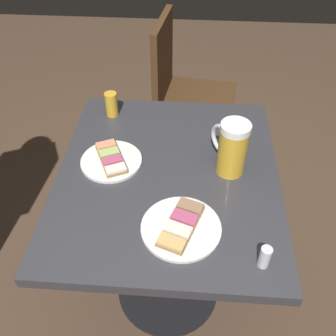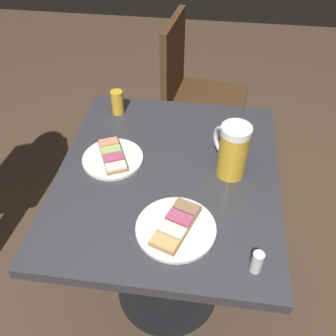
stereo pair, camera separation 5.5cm
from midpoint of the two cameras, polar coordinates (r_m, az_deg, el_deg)
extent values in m
plane|color=#4C3828|center=(1.77, 0.93, -17.72)|extent=(6.00, 6.00, 0.00)
cylinder|color=black|center=(1.76, 0.93, -17.60)|extent=(0.44, 0.44, 0.01)
cylinder|color=black|center=(1.46, 1.09, -10.93)|extent=(0.09, 0.09, 0.69)
cube|color=#333338|center=(1.20, 1.30, -1.35)|extent=(0.69, 0.80, 0.04)
cylinder|color=white|center=(1.04, 2.72, -9.15)|extent=(0.22, 0.22, 0.01)
cube|color=#9E7547|center=(0.99, 1.05, -11.46)|extent=(0.08, 0.06, 0.01)
cube|color=#E5B266|center=(0.98, 1.06, -11.13)|extent=(0.08, 0.06, 0.01)
cube|color=#9E7547|center=(1.02, 2.19, -9.65)|extent=(0.08, 0.06, 0.01)
cube|color=white|center=(1.01, 2.21, -9.31)|extent=(0.08, 0.06, 0.01)
cube|color=#9E7547|center=(1.04, 3.27, -7.92)|extent=(0.08, 0.06, 0.01)
cube|color=#BC4C70|center=(1.03, 3.29, -7.57)|extent=(0.08, 0.06, 0.01)
cube|color=#9E7547|center=(1.07, 4.28, -6.26)|extent=(0.08, 0.06, 0.01)
cube|color=#997051|center=(1.06, 4.31, -5.91)|extent=(0.08, 0.06, 0.01)
cylinder|color=white|center=(1.24, -7.09, 1.40)|extent=(0.20, 0.20, 0.01)
cube|color=#9E7547|center=(1.28, -7.72, 3.53)|extent=(0.08, 0.06, 0.01)
cube|color=#EA8E66|center=(1.27, -7.76, 3.87)|extent=(0.07, 0.06, 0.01)
cube|color=#9E7547|center=(1.25, -7.33, 2.38)|extent=(0.08, 0.06, 0.01)
cube|color=#ADC66B|center=(1.24, -7.37, 2.72)|extent=(0.07, 0.06, 0.01)
cube|color=#9E7547|center=(1.22, -6.93, 1.17)|extent=(0.08, 0.06, 0.01)
cube|color=#BC4C70|center=(1.21, -6.97, 1.52)|extent=(0.07, 0.06, 0.01)
cube|color=#9E7547|center=(1.19, -6.51, -0.10)|extent=(0.08, 0.06, 0.01)
cube|color=white|center=(1.18, -6.55, 0.25)|extent=(0.07, 0.06, 0.01)
cylinder|color=gold|center=(1.16, 11.11, 2.04)|extent=(0.09, 0.09, 0.16)
cylinder|color=white|center=(1.10, 11.73, 5.55)|extent=(0.09, 0.09, 0.02)
torus|color=silver|center=(1.18, 9.63, 3.94)|extent=(0.07, 0.09, 0.10)
cylinder|color=gold|center=(1.42, -6.56, 9.82)|extent=(0.05, 0.05, 0.09)
cylinder|color=silver|center=(0.97, 14.92, -13.63)|extent=(0.03, 0.03, 0.07)
cylinder|color=#472D19|center=(1.94, 9.76, 0.13)|extent=(0.03, 0.03, 0.48)
cylinder|color=#472D19|center=(2.18, 10.93, 5.70)|extent=(0.03, 0.03, 0.48)
cylinder|color=#472D19|center=(1.97, 0.56, 1.80)|extent=(0.03, 0.03, 0.48)
cylinder|color=#472D19|center=(2.21, 2.68, 7.11)|extent=(0.03, 0.03, 0.48)
cube|color=#472D19|center=(1.91, 6.56, 9.77)|extent=(0.42, 0.42, 0.04)
cube|color=#472D19|center=(1.84, 1.67, 16.06)|extent=(0.07, 0.34, 0.38)
camera|label=1|loc=(0.03, -88.67, 1.26)|focal=40.32mm
camera|label=2|loc=(0.03, 91.33, -1.26)|focal=40.32mm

